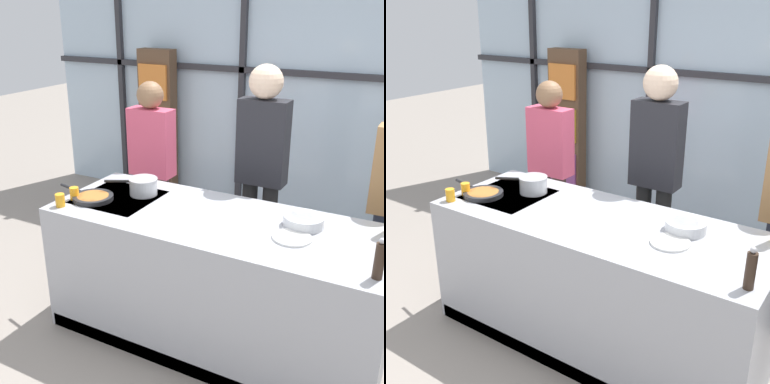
{
  "view_description": "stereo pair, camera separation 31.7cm",
  "coord_description": "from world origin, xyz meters",
  "views": [
    {
      "loc": [
        1.18,
        -2.5,
        2.15
      ],
      "look_at": [
        -0.23,
        0.1,
        1.01
      ],
      "focal_mm": 45.0,
      "sensor_mm": 36.0,
      "label": 1
    },
    {
      "loc": [
        1.45,
        -2.33,
        2.15
      ],
      "look_at": [
        -0.23,
        0.1,
        1.01
      ],
      "focal_mm": 45.0,
      "sensor_mm": 36.0,
      "label": 2
    }
  ],
  "objects": [
    {
      "name": "white_plate",
      "position": [
        0.51,
        -0.05,
        0.91
      ],
      "size": [
        0.23,
        0.23,
        0.01
      ],
      "primitive_type": "cylinder",
      "color": "white",
      "rests_on": "demo_island"
    },
    {
      "name": "mixing_bowl",
      "position": [
        0.52,
        0.14,
        0.94
      ],
      "size": [
        0.24,
        0.24,
        0.07
      ],
      "color": "silver",
      "rests_on": "demo_island"
    },
    {
      "name": "frying_pan",
      "position": [
        -0.89,
        -0.12,
        0.92
      ],
      "size": [
        0.5,
        0.28,
        0.03
      ],
      "color": "#232326",
      "rests_on": "demo_island"
    },
    {
      "name": "demo_island",
      "position": [
        -0.0,
        -0.0,
        0.45
      ],
      "size": [
        2.19,
        0.84,
        0.91
      ],
      "color": "#A8AAB2",
      "rests_on": "ground_plane"
    },
    {
      "name": "juice_glass_far",
      "position": [
        -0.99,
        -0.18,
        0.95
      ],
      "size": [
        0.06,
        0.06,
        0.09
      ],
      "primitive_type": "cylinder",
      "color": "orange",
      "rests_on": "demo_island"
    },
    {
      "name": "back_window_wall",
      "position": [
        0.0,
        2.24,
        1.4
      ],
      "size": [
        6.4,
        0.1,
        2.8
      ],
      "color": "silver",
      "rests_on": "ground_plane"
    },
    {
      "name": "ground_plane",
      "position": [
        0.0,
        0.0,
        0.0
      ],
      "size": [
        18.0,
        18.0,
        0.0
      ],
      "primitive_type": "plane",
      "color": "gray"
    },
    {
      "name": "spectator_far_left",
      "position": [
        -0.98,
        0.79,
        0.92
      ],
      "size": [
        0.38,
        0.22,
        1.59
      ],
      "rotation": [
        0.0,
        0.0,
        3.14
      ],
      "color": "#47382D",
      "rests_on": "ground_plane"
    },
    {
      "name": "pepper_grinder",
      "position": [
        1.0,
        -0.27,
        1.01
      ],
      "size": [
        0.05,
        0.05,
        0.22
      ],
      "color": "#332319",
      "rests_on": "demo_island"
    },
    {
      "name": "juice_glass_near",
      "position": [
        -0.99,
        -0.32,
        0.95
      ],
      "size": [
        0.06,
        0.06,
        0.09
      ],
      "primitive_type": "cylinder",
      "color": "orange",
      "rests_on": "demo_island"
    },
    {
      "name": "bookshelf",
      "position": [
        -1.72,
        2.06,
        0.86
      ],
      "size": [
        0.41,
        0.19,
        1.72
      ],
      "color": "brown",
      "rests_on": "ground_plane"
    },
    {
      "name": "spectator_center_left",
      "position": [
        0.0,
        0.79,
        1.05
      ],
      "size": [
        0.37,
        0.25,
        1.78
      ],
      "rotation": [
        0.0,
        0.0,
        3.14
      ],
      "color": "black",
      "rests_on": "ground_plane"
    },
    {
      "name": "saucepan",
      "position": [
        -0.63,
        0.12,
        0.97
      ],
      "size": [
        0.35,
        0.24,
        0.12
      ],
      "color": "silver",
      "rests_on": "demo_island"
    }
  ]
}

